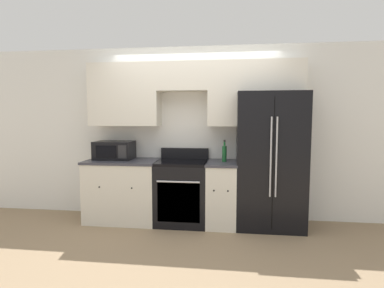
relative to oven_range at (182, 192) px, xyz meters
name	(u,v)px	position (x,y,z in m)	size (l,w,h in m)	color
ground_plane	(189,231)	(0.15, -0.31, -0.46)	(12.00, 12.00, 0.00)	#937A5B
wall_back	(195,117)	(0.16, 0.27, 1.08)	(8.00, 0.39, 2.60)	white
lower_cabinets_left	(123,190)	(-0.89, 0.00, 0.00)	(1.07, 0.64, 0.91)	silver
lower_cabinets_right	(221,193)	(0.57, 0.00, 0.00)	(0.44, 0.64, 0.91)	silver
oven_range	(182,192)	(0.00, 0.00, 0.00)	(0.73, 0.65, 1.07)	black
refrigerator	(269,160)	(1.24, 0.07, 0.48)	(0.92, 0.80, 1.88)	black
microwave	(114,150)	(-1.04, 0.08, 0.59)	(0.56, 0.39, 0.27)	black
bottle	(224,153)	(0.61, 0.03, 0.57)	(0.06, 0.06, 0.31)	#195928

